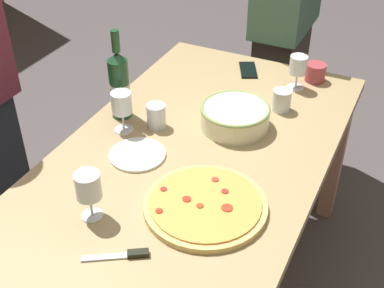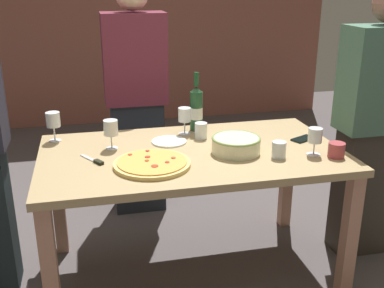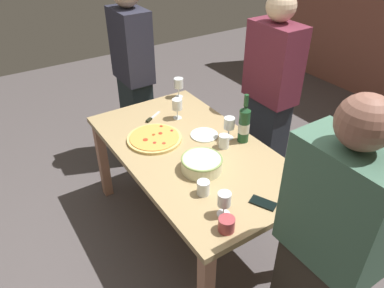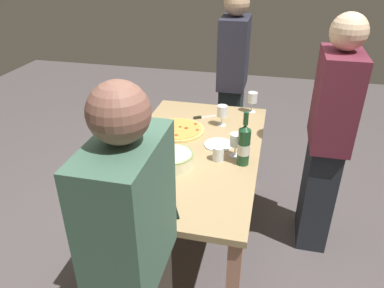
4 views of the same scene
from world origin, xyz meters
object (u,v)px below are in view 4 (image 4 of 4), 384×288
object	(u,v)px
wine_glass_by_bottle	(130,184)
person_guest_right	(327,140)
pizza	(178,130)
serving_bowl	(173,158)
wine_bottle	(244,145)
side_plate	(219,145)
cell_phone	(170,210)
person_host	(135,266)
cup_spare	(114,202)
person_guest_left	(232,83)
cup_ceramic	(144,173)
cup_amber	(218,154)
wine_glass_far_right	(236,141)
dining_table	(192,161)
pizza_knife	(202,117)
wine_glass_near_pizza	(222,112)
wine_glass_far_left	(253,98)

from	to	relation	value
wine_glass_by_bottle	person_guest_right	world-z (taller)	person_guest_right
pizza	serving_bowl	bearing A→B (deg)	10.79
wine_bottle	side_plate	world-z (taller)	wine_bottle
cell_phone	person_guest_right	distance (m)	1.20
cell_phone	person_host	distance (m)	0.44
cup_spare	person_guest_right	world-z (taller)	person_guest_right
wine_glass_by_bottle	person_guest_left	bearing A→B (deg)	169.91
pizza	serving_bowl	world-z (taller)	serving_bowl
cup_spare	person_host	xyz separation A→B (m)	(0.40, 0.26, 0.02)
cup_ceramic	person_guest_right	size ratio (longest dim) A/B	0.05
cup_amber	side_plate	bearing A→B (deg)	-171.56
wine_glass_by_bottle	wine_glass_far_right	world-z (taller)	wine_glass_far_right
pizza	cup_spare	size ratio (longest dim) A/B	4.47
dining_table	cup_amber	xyz separation A→B (m)	(0.10, 0.19, 0.14)
person_guest_right	cup_spare	bearing A→B (deg)	26.00
side_plate	pizza_knife	xyz separation A→B (m)	(-0.42, -0.20, 0.00)
wine_glass_by_bottle	person_guest_right	bearing A→B (deg)	126.96
wine_glass_near_pizza	cup_ceramic	xyz separation A→B (m)	(0.83, -0.33, -0.07)
person_guest_left	cell_phone	bearing A→B (deg)	3.38
wine_glass_far_right	person_guest_right	world-z (taller)	person_guest_right
wine_glass_near_pizza	cup_spare	world-z (taller)	wine_glass_near_pizza
wine_glass_far_left	cup_spare	xyz separation A→B (m)	(1.42, -0.58, -0.08)
serving_bowl	pizza	bearing A→B (deg)	-169.21
cell_phone	person_guest_left	bearing A→B (deg)	-118.38
cell_phone	pizza_knife	xyz separation A→B (m)	(-1.17, -0.08, 0.00)
serving_bowl	person_guest_right	bearing A→B (deg)	113.86
dining_table	wine_glass_near_pizza	size ratio (longest dim) A/B	10.02
side_plate	person_host	world-z (taller)	person_host
side_plate	pizza_knife	size ratio (longest dim) A/B	1.16
cup_ceramic	person_guest_left	xyz separation A→B (m)	(-1.54, 0.31, 0.05)
serving_bowl	pizza_knife	xyz separation A→B (m)	(-0.73, 0.03, -0.04)
wine_glass_far_left	cup_spare	world-z (taller)	wine_glass_far_left
wine_glass_far_left	wine_glass_near_pizza	bearing A→B (deg)	-32.98
person_guest_right	wine_glass_far_right	bearing A→B (deg)	7.89
dining_table	wine_glass_far_left	bearing A→B (deg)	155.14
wine_bottle	wine_glass_near_pizza	bearing A→B (deg)	-157.44
wine_glass_far_left	person_host	xyz separation A→B (m)	(1.82, -0.32, -0.07)
cup_amber	person_guest_right	bearing A→B (deg)	113.37
wine_glass_far_left	serving_bowl	bearing A→B (deg)	-23.28
cell_phone	wine_glass_far_right	bearing A→B (deg)	-137.50
cup_amber	wine_glass_far_right	bearing A→B (deg)	127.47
serving_bowl	cup_ceramic	size ratio (longest dim) A/B	3.02
serving_bowl	person_host	bearing A→B (deg)	5.57
pizza	wine_glass_far_left	distance (m)	0.70
person_guest_left	side_plate	bearing A→B (deg)	8.57
dining_table	person_guest_left	bearing A→B (deg)	174.18
pizza_knife	person_host	bearing A→B (deg)	1.88
dining_table	person_guest_left	distance (m)	1.15
cup_ceramic	cup_spare	distance (m)	0.30
cell_phone	pizza	bearing A→B (deg)	-103.53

